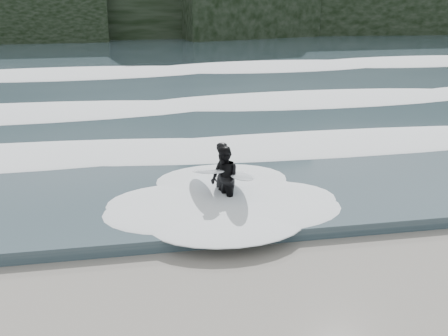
{
  "coord_description": "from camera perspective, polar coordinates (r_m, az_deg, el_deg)",
  "views": [
    {
      "loc": [
        -2.29,
        -7.61,
        5.55
      ],
      "look_at": [
        0.12,
        5.35,
        1.0
      ],
      "focal_mm": 45.0,
      "sensor_mm": 36.0,
      "label": 1
    }
  ],
  "objects": [
    {
      "name": "sea",
      "position": [
        37.08,
        -6.98,
        10.54
      ],
      "size": [
        90.0,
        52.0,
        0.3
      ],
      "primitive_type": "cube",
      "color": "#31434B",
      "rests_on": "ground"
    },
    {
      "name": "foam_far",
      "position": [
        33.09,
        -6.52,
        10.07
      ],
      "size": [
        60.0,
        4.8,
        0.3
      ],
      "primitive_type": "ellipsoid",
      "color": "white",
      "rests_on": "sea"
    },
    {
      "name": "foam_near",
      "position": [
        17.54,
        -2.55,
        1.96
      ],
      "size": [
        60.0,
        3.2,
        0.2
      ],
      "primitive_type": "ellipsoid",
      "color": "white",
      "rests_on": "sea"
    },
    {
      "name": "ground",
      "position": [
        9.7,
        5.31,
        -15.97
      ],
      "size": [
        120.0,
        120.0,
        0.0
      ],
      "primitive_type": "plane",
      "color": "#827753",
      "rests_on": "ground"
    },
    {
      "name": "surfer_left",
      "position": [
        14.26,
        -0.47,
        -0.41
      ],
      "size": [
        1.07,
        2.07,
        1.59
      ],
      "color": "black",
      "rests_on": "ground"
    },
    {
      "name": "foam_mid",
      "position": [
        24.27,
        -4.9,
        6.78
      ],
      "size": [
        60.0,
        4.0,
        0.24
      ],
      "primitive_type": "ellipsoid",
      "color": "white",
      "rests_on": "sea"
    },
    {
      "name": "surfer_right",
      "position": [
        13.76,
        0.29,
        -1.04
      ],
      "size": [
        1.2,
        2.12,
        1.63
      ],
      "color": "black",
      "rests_on": "ground"
    }
  ]
}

